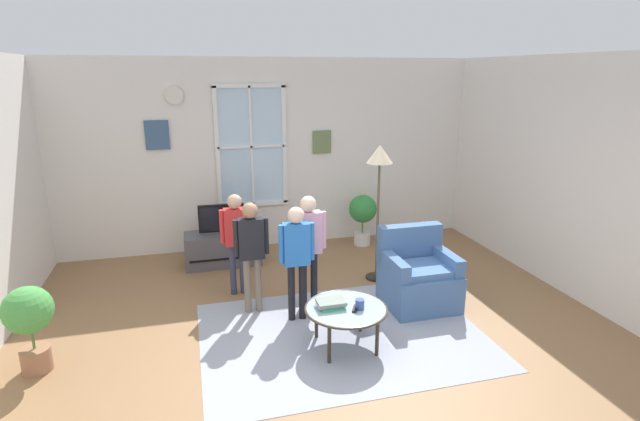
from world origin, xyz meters
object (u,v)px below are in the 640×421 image
at_px(person_red_shirt, 236,233).
at_px(floor_lamp, 379,168).
at_px(person_blue_shirt, 296,251).
at_px(cup, 360,304).
at_px(armchair, 418,277).
at_px(television, 221,218).
at_px(book_stack, 331,304).
at_px(remote_near_books, 355,309).
at_px(coffee_table, 346,310).
at_px(tv_stand, 223,249).
at_px(person_black_shirt, 251,245).
at_px(potted_plant_corner, 29,318).
at_px(person_pink_shirt, 308,239).
at_px(potted_plant_by_window, 363,213).

height_order(person_red_shirt, floor_lamp, floor_lamp).
bearing_deg(person_blue_shirt, cup, -57.78).
bearing_deg(armchair, television, 138.89).
bearing_deg(book_stack, remote_near_books, -27.51).
height_order(coffee_table, cup, cup).
bearing_deg(person_red_shirt, tv_stand, 95.88).
distance_m(tv_stand, television, 0.44).
height_order(tv_stand, floor_lamp, floor_lamp).
xyz_separation_m(tv_stand, person_blue_shirt, (0.65, -1.80, 0.56)).
distance_m(remote_near_books, floor_lamp, 2.00).
xyz_separation_m(remote_near_books, person_blue_shirt, (-0.41, 0.72, 0.36)).
relative_size(armchair, person_black_shirt, 0.69).
distance_m(armchair, potted_plant_corner, 3.88).
xyz_separation_m(coffee_table, cup, (0.12, -0.06, 0.07)).
bearing_deg(remote_near_books, person_pink_shirt, 102.60).
height_order(person_blue_shirt, potted_plant_by_window, person_blue_shirt).
bearing_deg(person_pink_shirt, armchair, -11.23).
bearing_deg(cup, person_black_shirt, 130.87).
relative_size(remote_near_books, person_pink_shirt, 0.11).
distance_m(remote_near_books, potted_plant_by_window, 2.99).
xyz_separation_m(tv_stand, potted_plant_corner, (-1.80, -2.13, 0.29)).
distance_m(person_blue_shirt, floor_lamp, 1.60).
distance_m(television, coffee_table, 2.66).
height_order(person_black_shirt, floor_lamp, floor_lamp).
bearing_deg(book_stack, floor_lamp, 54.14).
bearing_deg(remote_near_books, book_stack, 152.49).
bearing_deg(television, potted_plant_by_window, 7.13).
relative_size(remote_near_books, person_blue_shirt, 0.11).
relative_size(cup, person_red_shirt, 0.08).
bearing_deg(remote_near_books, floor_lamp, 61.86).
height_order(coffee_table, person_black_shirt, person_black_shirt).
distance_m(cup, remote_near_books, 0.06).
bearing_deg(cup, coffee_table, 153.43).
distance_m(television, potted_plant_corner, 2.79).
relative_size(coffee_table, potted_plant_by_window, 1.02).
height_order(coffee_table, person_blue_shirt, person_blue_shirt).
height_order(coffee_table, person_red_shirt, person_red_shirt).
xyz_separation_m(person_pink_shirt, potted_plant_by_window, (1.29, 1.82, -0.31)).
relative_size(tv_stand, potted_plant_by_window, 1.30).
bearing_deg(television, person_blue_shirt, -70.25).
xyz_separation_m(television, floor_lamp, (1.86, -1.00, 0.78)).
distance_m(person_red_shirt, potted_plant_by_window, 2.40).
bearing_deg(remote_near_books, coffee_table, 140.86).
height_order(cup, potted_plant_by_window, potted_plant_by_window).
bearing_deg(potted_plant_corner, person_red_shirt, 30.65).
bearing_deg(cup, remote_near_books, 179.46).
relative_size(book_stack, person_red_shirt, 0.22).
bearing_deg(floor_lamp, cup, -116.78).
distance_m(television, cup, 2.75).
bearing_deg(person_black_shirt, person_red_shirt, 102.66).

